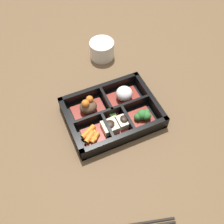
{
  "coord_description": "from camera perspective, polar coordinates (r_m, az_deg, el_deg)",
  "views": [
    {
      "loc": [
        -0.18,
        -0.41,
        0.66
      ],
      "look_at": [
        0.0,
        0.0,
        0.03
      ],
      "focal_mm": 42.0,
      "sensor_mm": 36.0,
      "label": 1
    }
  ],
  "objects": [
    {
      "name": "bento_rim",
      "position": [
        0.78,
        0.05,
        -0.26
      ],
      "size": [
        0.27,
        0.2,
        0.04
      ],
      "color": "black",
      "rests_on": "ground_plane"
    },
    {
      "name": "bowl_greens",
      "position": [
        0.77,
        6.71,
        -0.77
      ],
      "size": [
        0.07,
        0.06,
        0.03
      ],
      "color": "maroon",
      "rests_on": "bento_base"
    },
    {
      "name": "bowl_pickles",
      "position": [
        0.78,
        0.12,
        -0.69
      ],
      "size": [
        0.04,
        0.03,
        0.01
      ],
      "color": "maroon",
      "rests_on": "bento_base"
    },
    {
      "name": "ground_plane",
      "position": [
        0.79,
        -0.0,
        -1.04
      ],
      "size": [
        3.0,
        3.0,
        0.0
      ],
      "primitive_type": "plane",
      "color": "brown"
    },
    {
      "name": "bowl_tofu",
      "position": [
        0.75,
        0.87,
        -2.72
      ],
      "size": [
        0.08,
        0.06,
        0.03
      ],
      "color": "maroon",
      "rests_on": "bento_base"
    },
    {
      "name": "bowl_carrots",
      "position": [
        0.74,
        -4.45,
        -5.07
      ],
      "size": [
        0.07,
        0.06,
        0.02
      ],
      "color": "maroon",
      "rests_on": "bento_base"
    },
    {
      "name": "bowl_rice",
      "position": [
        0.81,
        2.67,
        3.78
      ],
      "size": [
        0.1,
        0.07,
        0.05
      ],
      "color": "maroon",
      "rests_on": "bento_base"
    },
    {
      "name": "tea_cup",
      "position": [
        0.95,
        -2.2,
        13.5
      ],
      "size": [
        0.09,
        0.09,
        0.06
      ],
      "color": "beige",
      "rests_on": "ground_plane"
    },
    {
      "name": "bowl_stew",
      "position": [
        0.78,
        -5.19,
        1.11
      ],
      "size": [
        0.1,
        0.07,
        0.06
      ],
      "color": "maroon",
      "rests_on": "bento_base"
    },
    {
      "name": "bento_base",
      "position": [
        0.79,
        -0.0,
        -0.84
      ],
      "size": [
        0.27,
        0.2,
        0.01
      ],
      "color": "black",
      "rests_on": "ground_plane"
    }
  ]
}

